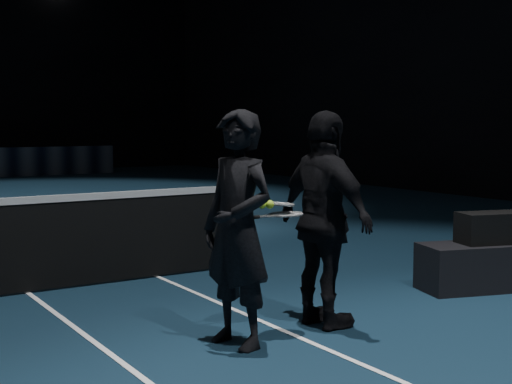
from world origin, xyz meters
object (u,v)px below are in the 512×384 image
racket_lower (286,214)px  tennis_balls (265,202)px  player_bench (495,266)px  racket_upper (278,204)px  player_a (238,229)px  player_b (325,220)px  racket_bag (496,228)px

racket_lower → tennis_balls: tennis_balls is taller
player_bench → racket_upper: size_ratio=2.27×
player_bench → racket_upper: racket_upper is taller
tennis_balls → player_bench: bearing=3.3°
player_a → player_b: same height
racket_bag → racket_lower: bearing=-159.3°
racket_bag → player_a: (-3.13, -0.18, 0.26)m
tennis_balls → racket_bag: bearing=3.3°
racket_bag → tennis_balls: bearing=-159.5°
racket_bag → racket_upper: racket_upper is taller
player_a → racket_lower: player_a is taller
racket_lower → racket_upper: size_ratio=1.00×
player_bench → racket_bag: 0.39m
racket_lower → tennis_balls: bearing=178.5°
player_bench → racket_upper: 2.85m
racket_bag → player_b: player_b is taller
racket_lower → racket_upper: racket_upper is taller
player_bench → player_b: (-2.28, -0.14, 0.65)m
player_a → player_b: bearing=79.4°
racket_bag → player_a: 3.15m
racket_bag → racket_lower: size_ratio=1.14×
player_bench → tennis_balls: bearing=-159.5°
player_a → racket_lower: (0.45, 0.02, 0.08)m
player_bench → racket_lower: bearing=-159.3°
player_b → racket_bag: bearing=-89.4°
racket_lower → player_a: bearing=-180.0°
player_bench → player_b: size_ratio=0.88×
racket_upper → tennis_balls: size_ratio=5.67×
player_a → racket_lower: bearing=79.4°
player_b → player_a: bearing=89.9°
player_bench → tennis_balls: size_ratio=12.87×
tennis_balls → racket_upper: bearing=16.4°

